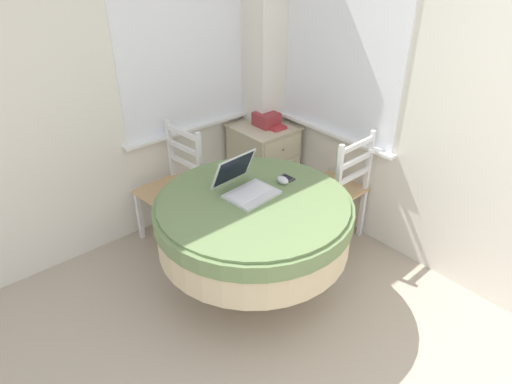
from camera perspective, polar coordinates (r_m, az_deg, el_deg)
name	(u,v)px	position (r m, az deg, el deg)	size (l,w,h in m)	color
corner_room_shell	(286,100)	(2.84, 3.71, 11.44)	(4.06, 4.72, 2.55)	white
round_dining_table	(253,220)	(2.91, -0.31, -3.48)	(1.25, 1.25, 0.72)	#4C3D2D
laptop	(245,185)	(2.89, -1.37, 0.82)	(0.34, 0.36, 0.24)	silver
computer_mouse	(283,180)	(3.01, 3.33, 1.49)	(0.06, 0.09, 0.05)	silver
cell_phone	(287,178)	(3.07, 3.91, 1.78)	(0.06, 0.11, 0.01)	#2D2D33
dining_chair_near_back_window	(174,188)	(3.58, -10.27, 0.48)	(0.44, 0.45, 0.92)	tan
dining_chair_near_right_window	(337,190)	(3.56, 10.12, 0.30)	(0.42, 0.42, 0.92)	tan
corner_cabinet	(263,163)	(4.07, 0.92, 3.62)	(0.47, 0.51, 0.71)	beige
storage_box	(266,119)	(3.92, 1.31, 9.09)	(0.18, 0.18, 0.11)	#9E3338
book_on_cabinet	(273,126)	(3.90, 2.10, 8.28)	(0.13, 0.22, 0.02)	#BC3338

